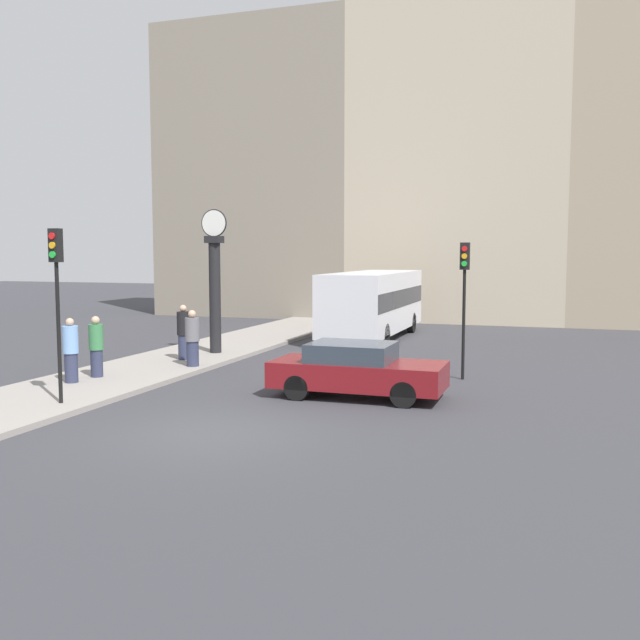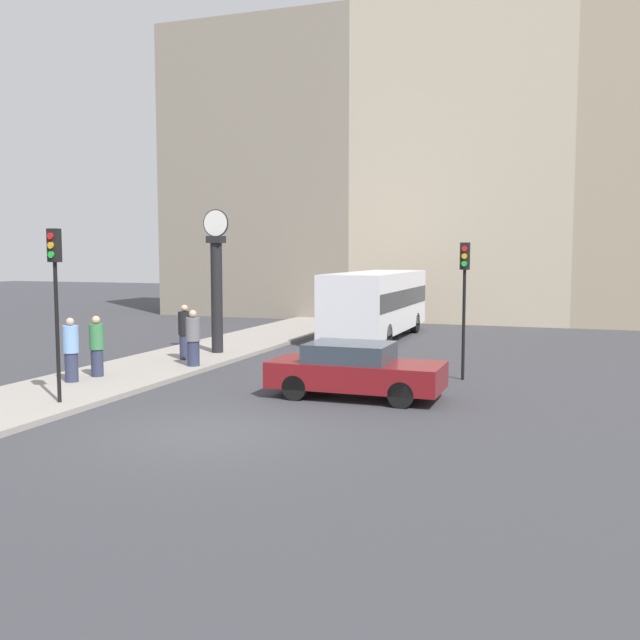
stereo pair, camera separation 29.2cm
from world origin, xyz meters
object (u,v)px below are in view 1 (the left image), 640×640
at_px(bus_distant, 373,301).
at_px(pedestrian_blue_stripe, 71,351).
at_px(traffic_light_far, 464,282).
at_px(pedestrian_grey_jacket, 192,339).
at_px(pedestrian_black_jacket, 184,333).
at_px(sedan_car, 357,370).
at_px(street_clock, 215,285).
at_px(traffic_light_near, 57,279).
at_px(pedestrian_green_hoodie, 96,347).

height_order(bus_distant, pedestrian_blue_stripe, bus_distant).
xyz_separation_m(traffic_light_far, pedestrian_grey_jacket, (-8.02, -1.10, -1.79)).
height_order(pedestrian_black_jacket, pedestrian_grey_jacket, pedestrian_black_jacket).
distance_m(traffic_light_far, pedestrian_grey_jacket, 8.29).
xyz_separation_m(sedan_car, pedestrian_blue_stripe, (-7.58, -1.17, 0.29)).
relative_size(street_clock, pedestrian_blue_stripe, 2.85).
bearing_deg(traffic_light_near, traffic_light_far, 39.54).
bearing_deg(street_clock, pedestrian_grey_jacket, -76.45).
bearing_deg(bus_distant, traffic_light_near, -102.51).
bearing_deg(pedestrian_grey_jacket, traffic_light_far, 7.84).
bearing_deg(street_clock, pedestrian_blue_stripe, -99.19).
distance_m(sedan_car, pedestrian_blue_stripe, 7.67).
height_order(traffic_light_near, traffic_light_far, traffic_light_near).
bearing_deg(pedestrian_blue_stripe, bus_distant, 69.69).
bearing_deg(pedestrian_green_hoodie, pedestrian_blue_stripe, -96.65).
bearing_deg(pedestrian_grey_jacket, pedestrian_black_jacket, 130.15).
xyz_separation_m(traffic_light_near, pedestrian_green_hoodie, (-1.35, 3.21, -2.01)).
distance_m(pedestrian_blue_stripe, pedestrian_grey_jacket, 3.88).
bearing_deg(pedestrian_blue_stripe, sedan_car, 8.81).
distance_m(traffic_light_near, pedestrian_black_jacket, 7.15).
height_order(sedan_car, bus_distant, bus_distant).
relative_size(bus_distant, traffic_light_far, 2.18).
bearing_deg(street_clock, pedestrian_green_hoodie, -99.64).
bearing_deg(pedestrian_blue_stripe, traffic_light_far, 25.18).
distance_m(traffic_light_far, pedestrian_black_jacket, 9.12).
bearing_deg(pedestrian_black_jacket, traffic_light_far, 0.02).
distance_m(pedestrian_blue_stripe, pedestrian_black_jacket, 4.65).
bearing_deg(pedestrian_grey_jacket, traffic_light_near, -92.72).
height_order(sedan_car, pedestrian_grey_jacket, pedestrian_grey_jacket).
distance_m(bus_distant, traffic_light_near, 15.94).
relative_size(bus_distant, pedestrian_black_jacket, 4.75).
bearing_deg(pedestrian_grey_jacket, street_clock, 103.55).
xyz_separation_m(traffic_light_near, pedestrian_grey_jacket, (0.27, 5.74, -2.01)).
bearing_deg(pedestrian_green_hoodie, pedestrian_grey_jacket, 57.36).
xyz_separation_m(traffic_light_near, street_clock, (-0.43, 8.64, -0.52)).
relative_size(traffic_light_near, street_clock, 0.81).
xyz_separation_m(bus_distant, pedestrian_blue_stripe, (-4.90, -13.24, -0.60)).
xyz_separation_m(traffic_light_near, traffic_light_far, (8.29, 6.84, -0.22)).
height_order(street_clock, pedestrian_blue_stripe, street_clock).
height_order(pedestrian_green_hoodie, pedestrian_blue_stripe, pedestrian_blue_stripe).
height_order(bus_distant, street_clock, street_clock).
bearing_deg(pedestrian_green_hoodie, bus_distant, 68.71).
relative_size(sedan_car, pedestrian_green_hoodie, 2.51).
bearing_deg(bus_distant, pedestrian_grey_jacket, -107.98).
bearing_deg(pedestrian_blue_stripe, pedestrian_black_jacket, 80.08).
bearing_deg(traffic_light_far, pedestrian_black_jacket, -179.98).
relative_size(traffic_light_far, pedestrian_grey_jacket, 2.25).
bearing_deg(sedan_car, pedestrian_green_hoodie, -178.27).
xyz_separation_m(pedestrian_green_hoodie, pedestrian_grey_jacket, (1.62, 2.53, 0.00)).
relative_size(pedestrian_green_hoodie, pedestrian_blue_stripe, 0.98).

